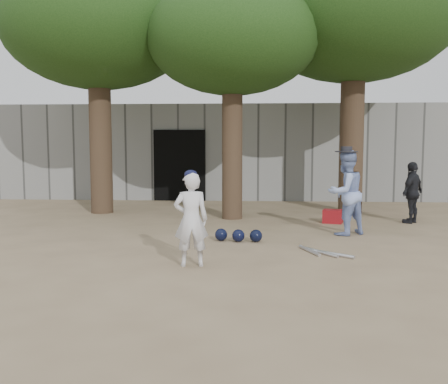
# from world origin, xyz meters

# --- Properties ---
(ground) EXTENTS (70.00, 70.00, 0.00)m
(ground) POSITION_xyz_m (0.00, 0.00, 0.00)
(ground) COLOR #937C5E
(ground) RESTS_ON ground
(boy_player) EXTENTS (0.55, 0.42, 1.37)m
(boy_player) POSITION_xyz_m (0.21, -0.44, 0.69)
(boy_player) COLOR silver
(boy_player) RESTS_ON ground
(spectator_blue) EXTENTS (1.02, 0.96, 1.66)m
(spectator_blue) POSITION_xyz_m (2.90, 2.22, 0.83)
(spectator_blue) COLOR #8EA4DC
(spectator_blue) RESTS_ON ground
(spectator_dark) EXTENTS (0.79, 0.82, 1.38)m
(spectator_dark) POSITION_xyz_m (4.66, 3.77, 0.69)
(spectator_dark) COLOR black
(spectator_dark) RESTS_ON ground
(red_bag) EXTENTS (0.50, 0.43, 0.30)m
(red_bag) POSITION_xyz_m (2.89, 3.65, 0.15)
(red_bag) COLOR maroon
(red_bag) RESTS_ON ground
(back_building) EXTENTS (16.00, 5.24, 3.00)m
(back_building) POSITION_xyz_m (-0.00, 10.33, 1.50)
(back_building) COLOR gray
(back_building) RESTS_ON ground
(helmet_row) EXTENTS (0.87, 0.31, 0.23)m
(helmet_row) POSITION_xyz_m (0.84, 1.40, 0.11)
(helmet_row) COLOR black
(helmet_row) RESTS_ON ground
(bat_pile) EXTENTS (0.81, 0.84, 0.06)m
(bat_pile) POSITION_xyz_m (2.22, 0.46, 0.03)
(bat_pile) COLOR silver
(bat_pile) RESTS_ON ground
(tree_row) EXTENTS (11.40, 5.80, 6.69)m
(tree_row) POSITION_xyz_m (0.74, 5.02, 4.69)
(tree_row) COLOR brown
(tree_row) RESTS_ON ground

